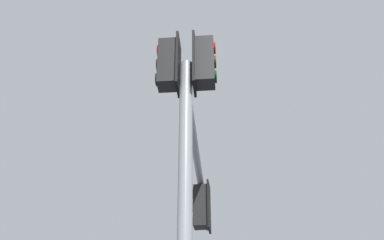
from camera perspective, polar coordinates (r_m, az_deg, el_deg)
signal_mast_assembly at (r=7.36m, az=0.01°, el=-6.22°), size 5.17×4.51×6.50m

